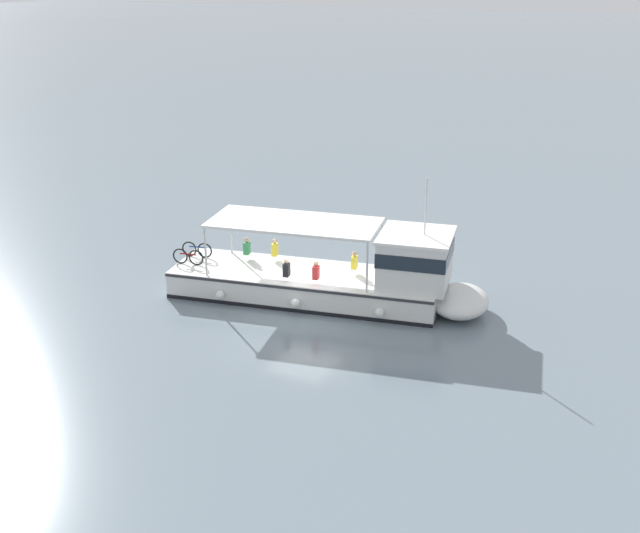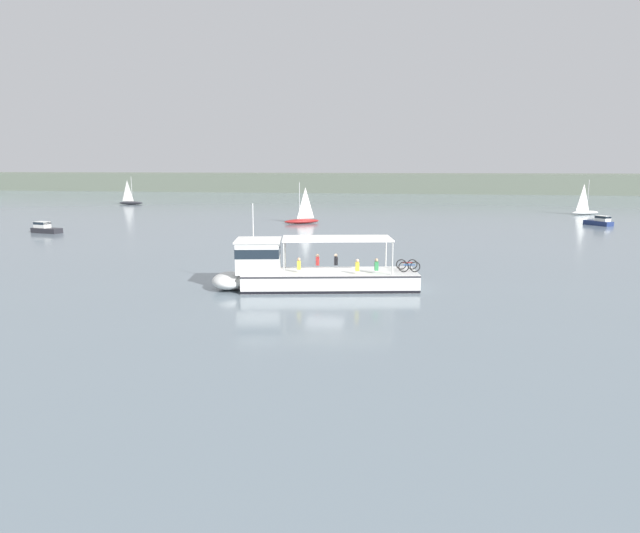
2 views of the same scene
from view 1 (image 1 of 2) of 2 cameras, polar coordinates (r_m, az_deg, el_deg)
ground_plane at (r=31.39m, az=-1.07°, el=-2.98°), size 400.00×400.00×0.00m
ferry_main at (r=31.58m, az=1.77°, el=-0.83°), size 13.06×5.56×5.32m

